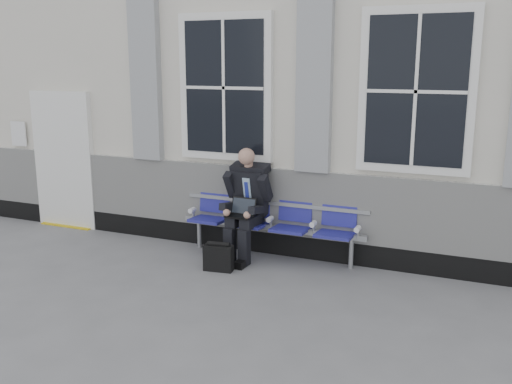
% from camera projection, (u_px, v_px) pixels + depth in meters
% --- Properties ---
extents(ground, '(70.00, 70.00, 0.00)m').
position_uv_depth(ground, '(350.00, 312.00, 6.03)').
color(ground, slate).
rests_on(ground, ground).
extents(station_building, '(14.40, 4.40, 4.49)m').
position_uv_depth(station_building, '(410.00, 87.00, 8.66)').
color(station_building, beige).
rests_on(station_building, ground).
extents(bench, '(2.60, 0.47, 0.91)m').
position_uv_depth(bench, '(272.00, 218.00, 7.64)').
color(bench, '#9EA0A3').
rests_on(bench, ground).
extents(businessman, '(0.62, 0.83, 1.49)m').
position_uv_depth(businessman, '(247.00, 200.00, 7.57)').
color(businessman, black).
rests_on(businessman, ground).
extents(briefcase, '(0.39, 0.21, 0.38)m').
position_uv_depth(briefcase, '(219.00, 257.00, 7.21)').
color(briefcase, black).
rests_on(briefcase, ground).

